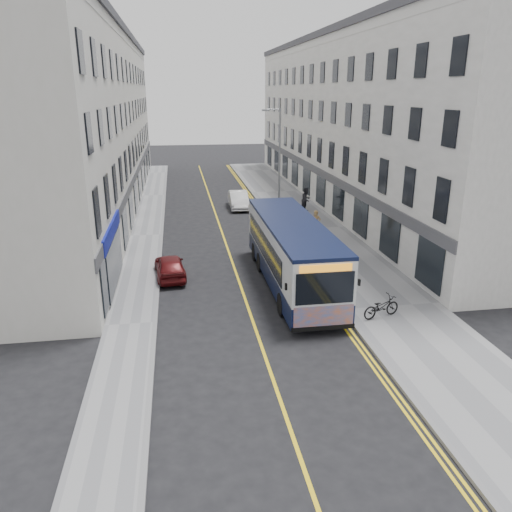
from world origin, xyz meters
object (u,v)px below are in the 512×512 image
object	(u,v)px
bicycle	(381,307)
car_maroon	(170,266)
pedestrian_far	(306,200)
streetlamp	(278,162)
pedestrian_near	(316,223)
car_white	(239,200)
city_bus	(292,251)

from	to	relation	value
bicycle	car_maroon	xyz separation A→B (m)	(-8.69, 6.38, 0.03)
pedestrian_far	streetlamp	bearing A→B (deg)	-174.18
streetlamp	pedestrian_near	world-z (taller)	streetlamp
pedestrian_far	car_white	world-z (taller)	pedestrian_far
pedestrian_far	car_white	size ratio (longest dim) A/B	0.45
streetlamp	city_bus	xyz separation A→B (m)	(-1.71, -11.85, -2.62)
pedestrian_near	car_maroon	world-z (taller)	pedestrian_near
streetlamp	car_white	size ratio (longest dim) A/B	1.94
city_bus	car_maroon	distance (m)	6.30
city_bus	pedestrian_far	bearing A→B (deg)	72.87
streetlamp	city_bus	bearing A→B (deg)	-98.21
city_bus	bicycle	size ratio (longest dim) A/B	6.33
bicycle	pedestrian_near	bearing A→B (deg)	-19.68
city_bus	car_maroon	xyz separation A→B (m)	(-5.86, 2.01, -1.15)
car_maroon	pedestrian_near	bearing A→B (deg)	-153.10
pedestrian_near	pedestrian_far	size ratio (longest dim) A/B	0.90
city_bus	pedestrian_near	size ratio (longest dim) A/B	6.60
pedestrian_far	car_white	bearing A→B (deg)	113.76
car_white	car_maroon	bearing A→B (deg)	-108.15
city_bus	pedestrian_near	world-z (taller)	city_bus
city_bus	car_maroon	bearing A→B (deg)	161.08
streetlamp	pedestrian_near	bearing A→B (deg)	-66.44
pedestrian_near	streetlamp	bearing A→B (deg)	135.00
car_white	bicycle	bearing A→B (deg)	-79.92
streetlamp	pedestrian_far	bearing A→B (deg)	45.60
pedestrian_far	car_maroon	distance (m)	16.45
city_bus	car_white	distance (m)	17.26
pedestrian_far	bicycle	bearing A→B (deg)	-134.89
streetlamp	city_bus	size ratio (longest dim) A/B	0.72
streetlamp	pedestrian_near	distance (m)	5.49
car_white	car_maroon	distance (m)	16.15
city_bus	bicycle	world-z (taller)	city_bus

